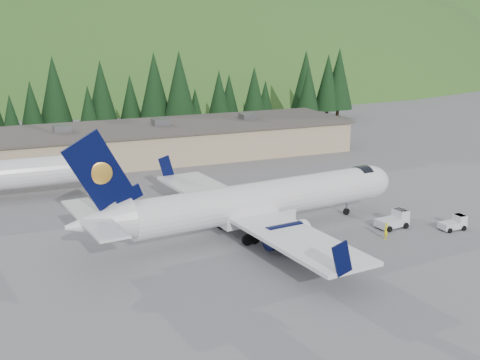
% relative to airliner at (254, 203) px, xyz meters
% --- Properties ---
extents(ground, '(600.00, 600.00, 0.00)m').
position_rel_airliner_xyz_m(ground, '(1.06, 0.12, -3.23)').
color(ground, slate).
extents(airliner, '(36.56, 34.38, 12.13)m').
position_rel_airliner_xyz_m(airliner, '(0.00, 0.00, 0.00)').
color(airliner, white).
rests_on(airliner, ground).
extents(baggage_tug_a, '(3.55, 2.33, 1.82)m').
position_rel_airliner_xyz_m(baggage_tug_a, '(14.29, -4.15, -2.42)').
color(baggage_tug_a, silver).
rests_on(baggage_tug_a, ground).
extents(baggage_tug_b, '(2.78, 1.69, 1.48)m').
position_rel_airliner_xyz_m(baggage_tug_b, '(19.65, -7.11, -2.57)').
color(baggage_tug_b, silver).
rests_on(baggage_tug_b, ground).
extents(terminal_building, '(71.00, 17.00, 6.10)m').
position_rel_airliner_xyz_m(terminal_building, '(-3.95, 38.12, -0.61)').
color(terminal_building, tan).
rests_on(terminal_building, ground).
extents(ramp_worker, '(0.75, 0.72, 1.73)m').
position_rel_airliner_xyz_m(ramp_worker, '(11.27, -6.79, -2.36)').
color(ramp_worker, yellow).
rests_on(ramp_worker, ground).
extents(tree_line, '(111.68, 18.23, 14.54)m').
position_rel_airliner_xyz_m(tree_line, '(-2.01, 61.34, 4.46)').
color(tree_line, black).
rests_on(tree_line, ground).
extents(hills, '(614.00, 330.00, 300.00)m').
position_rel_airliner_xyz_m(hills, '(54.40, 207.50, -86.03)').
color(hills, '#24511A').
rests_on(hills, ground).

